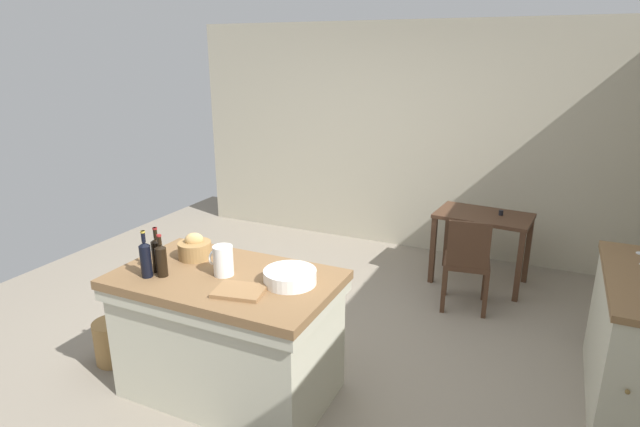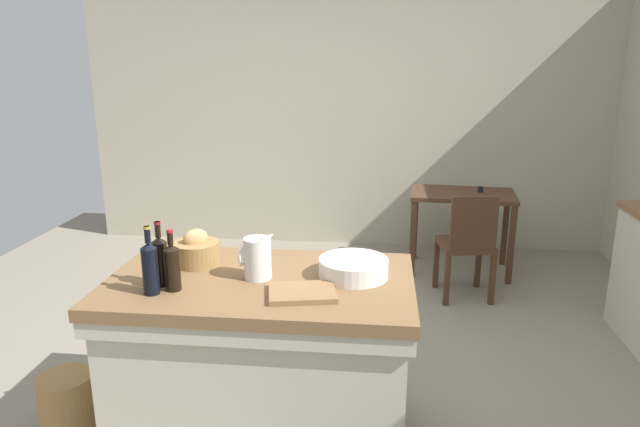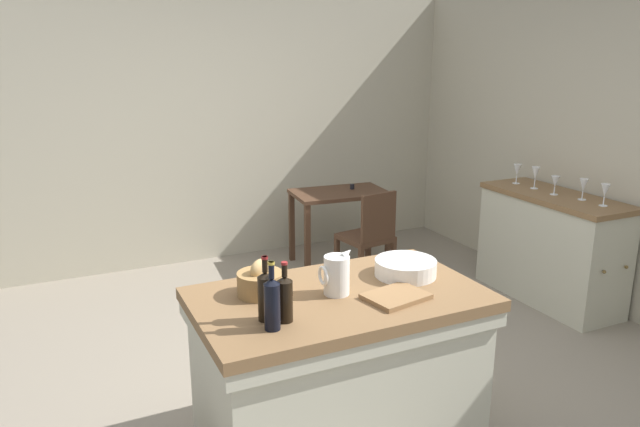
{
  "view_description": "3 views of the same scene",
  "coord_description": "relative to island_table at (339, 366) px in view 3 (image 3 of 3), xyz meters",
  "views": [
    {
      "loc": [
        1.6,
        -3.19,
        2.28
      ],
      "look_at": [
        0.04,
        0.19,
        1.09
      ],
      "focal_mm": 28.72,
      "sensor_mm": 36.0,
      "label": 1
    },
    {
      "loc": [
        0.31,
        -3.18,
        1.9
      ],
      "look_at": [
        -0.03,
        0.08,
        1.0
      ],
      "focal_mm": 32.03,
      "sensor_mm": 36.0,
      "label": 2
    },
    {
      "loc": [
        -1.52,
        -3.2,
        2.08
      ],
      "look_at": [
        0.05,
        0.16,
        1.05
      ],
      "focal_mm": 33.87,
      "sensor_mm": 36.0,
      "label": 3
    }
  ],
  "objects": [
    {
      "name": "wine_bottle_green",
      "position": [
        -0.44,
        -0.23,
        0.53
      ],
      "size": [
        0.07,
        0.07,
        0.31
      ],
      "color": "black",
      "rests_on": "island_table"
    },
    {
      "name": "wine_glass_left",
      "position": [
        2.54,
        0.78,
        0.56
      ],
      "size": [
        0.07,
        0.07,
        0.17
      ],
      "color": "white",
      "rests_on": "side_cabinet"
    },
    {
      "name": "wall_right",
      "position": [
        2.84,
        0.68,
        0.83
      ],
      "size": [
        0.12,
        5.2,
        2.6
      ],
      "primitive_type": "cube",
      "color": "#B2AA93",
      "rests_on": "ground"
    },
    {
      "name": "wine_bottle_amber",
      "position": [
        -0.44,
        -0.13,
        0.53
      ],
      "size": [
        0.07,
        0.07,
        0.31
      ],
      "color": "black",
      "rests_on": "island_table"
    },
    {
      "name": "cutting_board",
      "position": [
        0.23,
        -0.17,
        0.42
      ],
      "size": [
        0.33,
        0.28,
        0.02
      ],
      "primitive_type": "cube",
      "rotation": [
        0.0,
        0.0,
        0.19
      ],
      "color": "olive",
      "rests_on": "island_table"
    },
    {
      "name": "wine_bottle_dark",
      "position": [
        -0.36,
        -0.18,
        0.52
      ],
      "size": [
        0.07,
        0.07,
        0.28
      ],
      "color": "black",
      "rests_on": "island_table"
    },
    {
      "name": "wash_bowl",
      "position": [
        0.44,
        0.07,
        0.45
      ],
      "size": [
        0.33,
        0.33,
        0.09
      ],
      "primitive_type": "cylinder",
      "color": "white",
      "rests_on": "island_table"
    },
    {
      "name": "wooden_chair",
      "position": [
        1.26,
        1.89,
        0.0
      ],
      "size": [
        0.45,
        0.45,
        0.88
      ],
      "color": "#472D1E",
      "rests_on": "ground"
    },
    {
      "name": "bread_basket",
      "position": [
        -0.36,
        0.16,
        0.47
      ],
      "size": [
        0.23,
        0.23,
        0.19
      ],
      "color": "olive",
      "rests_on": "island_table"
    },
    {
      "name": "wine_glass_middle",
      "position": [
        2.47,
        1.01,
        0.55
      ],
      "size": [
        0.07,
        0.07,
        0.16
      ],
      "color": "white",
      "rests_on": "side_cabinet"
    },
    {
      "name": "wall_back",
      "position": [
        0.24,
        3.28,
        0.83
      ],
      "size": [
        5.32,
        0.12,
        2.6
      ],
      "primitive_type": "cube",
      "color": "#B2AA93",
      "rests_on": "ground"
    },
    {
      "name": "island_table",
      "position": [
        0.0,
        0.0,
        0.0
      ],
      "size": [
        1.46,
        0.86,
        0.88
      ],
      "color": "brown",
      "rests_on": "ground"
    },
    {
      "name": "pitcher",
      "position": [
        -0.01,
        0.01,
        0.51
      ],
      "size": [
        0.17,
        0.13,
        0.24
      ],
      "color": "white",
      "rests_on": "island_table"
    },
    {
      "name": "wine_glass_right",
      "position": [
        2.49,
        1.24,
        0.57
      ],
      "size": [
        0.07,
        0.07,
        0.19
      ],
      "color": "white",
      "rests_on": "side_cabinet"
    },
    {
      "name": "side_cabinet",
      "position": [
        2.5,
        1.01,
        -0.01
      ],
      "size": [
        0.52,
        1.28,
        0.92
      ],
      "color": "brown",
      "rests_on": "ground"
    },
    {
      "name": "wine_glass_far_left",
      "position": [
        2.54,
        0.58,
        0.56
      ],
      "size": [
        0.07,
        0.07,
        0.17
      ],
      "color": "white",
      "rests_on": "side_cabinet"
    },
    {
      "name": "ground_plane",
      "position": [
        0.24,
        0.68,
        -0.47
      ],
      "size": [
        6.76,
        6.76,
        0.0
      ],
      "primitive_type": "plane",
      "color": "gray"
    },
    {
      "name": "wine_glass_far_right",
      "position": [
        2.49,
        1.46,
        0.56
      ],
      "size": [
        0.07,
        0.07,
        0.17
      ],
      "color": "white",
      "rests_on": "side_cabinet"
    },
    {
      "name": "writing_desk",
      "position": [
        1.3,
        2.54,
        0.14
      ],
      "size": [
        0.95,
        0.64,
        0.78
      ],
      "color": "#472D1E",
      "rests_on": "ground"
    }
  ]
}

